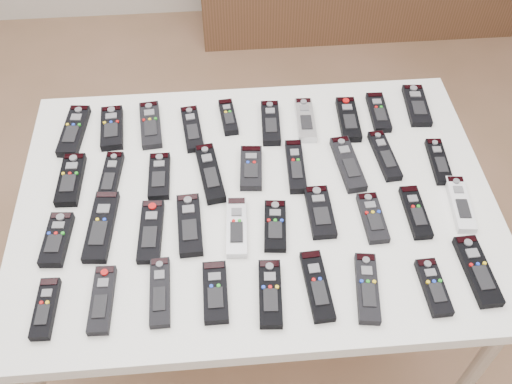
{
  "coord_description": "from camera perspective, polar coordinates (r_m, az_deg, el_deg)",
  "views": [
    {
      "loc": [
        -0.13,
        -1.06,
        1.94
      ],
      "look_at": [
        -0.05,
        -0.11,
        0.8
      ],
      "focal_mm": 40.0,
      "sensor_mm": 36.0,
      "label": 1
    }
  ],
  "objects": [
    {
      "name": "remote_24",
      "position": [
        1.43,
        1.92,
        -3.4
      ],
      "size": [
        0.07,
        0.15,
        0.02
      ],
      "primitive_type": "cube",
      "rotation": [
        0.0,
        0.0,
        -0.1
      ],
      "color": "black",
      "rests_on": "table"
    },
    {
      "name": "remote_36",
      "position": [
        1.39,
        17.33,
        -9.08
      ],
      "size": [
        0.05,
        0.15,
        0.02
      ],
      "primitive_type": "cube",
      "rotation": [
        0.0,
        0.0,
        0.03
      ],
      "color": "black",
      "rests_on": "table"
    },
    {
      "name": "remote_28",
      "position": [
        1.56,
        19.75,
        -1.13
      ],
      "size": [
        0.06,
        0.18,
        0.02
      ],
      "primitive_type": "cube",
      "rotation": [
        0.0,
        0.0,
        -0.1
      ],
      "color": "silver",
      "rests_on": "table"
    },
    {
      "name": "remote_4",
      "position": [
        1.7,
        -2.79,
        7.5
      ],
      "size": [
        0.05,
        0.14,
        0.02
      ],
      "primitive_type": "cube",
      "rotation": [
        0.0,
        0.0,
        0.1
      ],
      "color": "black",
      "rests_on": "table"
    },
    {
      "name": "remote_34",
      "position": [
        1.34,
        6.13,
        -9.3
      ],
      "size": [
        0.06,
        0.18,
        0.02
      ],
      "primitive_type": "cube",
      "rotation": [
        0.0,
        0.0,
        0.05
      ],
      "color": "black",
      "rests_on": "table"
    },
    {
      "name": "remote_15",
      "position": [
        1.56,
        3.98,
        2.58
      ],
      "size": [
        0.05,
        0.18,
        0.02
      ],
      "primitive_type": "cube",
      "rotation": [
        0.0,
        0.0,
        -0.04
      ],
      "color": "black",
      "rests_on": "table"
    },
    {
      "name": "remote_23",
      "position": [
        1.43,
        -1.95,
        -3.5
      ],
      "size": [
        0.06,
        0.18,
        0.02
      ],
      "primitive_type": "cube",
      "rotation": [
        0.0,
        0.0,
        -0.06
      ],
      "color": "#B7B7BC",
      "rests_on": "table"
    },
    {
      "name": "remote_7",
      "position": [
        1.71,
        9.23,
        7.19
      ],
      "size": [
        0.06,
        0.17,
        0.02
      ],
      "primitive_type": "cube",
      "rotation": [
        0.0,
        0.0,
        -0.05
      ],
      "color": "black",
      "rests_on": "table"
    },
    {
      "name": "remote_0",
      "position": [
        1.73,
        -17.74,
        5.85
      ],
      "size": [
        0.08,
        0.2,
        0.02
      ],
      "primitive_type": "cube",
      "rotation": [
        0.0,
        0.0,
        -0.1
      ],
      "color": "black",
      "rests_on": "table"
    },
    {
      "name": "remote_1",
      "position": [
        1.71,
        -14.21,
        6.23
      ],
      "size": [
        0.07,
        0.17,
        0.02
      ],
      "primitive_type": "cube",
      "rotation": [
        0.0,
        0.0,
        0.07
      ],
      "color": "black",
      "rests_on": "table"
    },
    {
      "name": "remote_32",
      "position": [
        1.32,
        -4.08,
        -9.96
      ],
      "size": [
        0.06,
        0.15,
        0.02
      ],
      "primitive_type": "cube",
      "rotation": [
        0.0,
        0.0,
        0.0
      ],
      "color": "black",
      "rests_on": "table"
    },
    {
      "name": "remote_2",
      "position": [
        1.7,
        -10.5,
        6.62
      ],
      "size": [
        0.07,
        0.19,
        0.02
      ],
      "primitive_type": "cube",
      "rotation": [
        0.0,
        0.0,
        0.09
      ],
      "color": "black",
      "rests_on": "table"
    },
    {
      "name": "remote_30",
      "position": [
        1.36,
        -15.13,
        -10.35
      ],
      "size": [
        0.05,
        0.17,
        0.02
      ],
      "primitive_type": "cube",
      "rotation": [
        0.0,
        0.0,
        -0.03
      ],
      "color": "black",
      "rests_on": "table"
    },
    {
      "name": "remote_17",
      "position": [
        1.62,
        12.72,
        3.58
      ],
      "size": [
        0.06,
        0.18,
        0.02
      ],
      "primitive_type": "cube",
      "rotation": [
        0.0,
        0.0,
        0.09
      ],
      "color": "black",
      "rests_on": "table"
    },
    {
      "name": "remote_13",
      "position": [
        1.54,
        -4.62,
        1.89
      ],
      "size": [
        0.08,
        0.21,
        0.02
      ],
      "primitive_type": "cube",
      "rotation": [
        0.0,
        0.0,
        0.15
      ],
      "color": "black",
      "rests_on": "table"
    },
    {
      "name": "remote_16",
      "position": [
        1.58,
        9.18,
        2.79
      ],
      "size": [
        0.07,
        0.2,
        0.02
      ],
      "primitive_type": "cube",
      "rotation": [
        0.0,
        0.0,
        0.09
      ],
      "color": "black",
      "rests_on": "table"
    },
    {
      "name": "remote_14",
      "position": [
        1.55,
        -0.5,
        2.42
      ],
      "size": [
        0.07,
        0.15,
        0.02
      ],
      "primitive_type": "cube",
      "rotation": [
        0.0,
        0.0,
        -0.08
      ],
      "color": "black",
      "rests_on": "table"
    },
    {
      "name": "remote_22",
      "position": [
        1.44,
        -6.66,
        -3.27
      ],
      "size": [
        0.07,
        0.18,
        0.02
      ],
      "primitive_type": "cube",
      "rotation": [
        0.0,
        0.0,
        0.04
      ],
      "color": "black",
      "rests_on": "table"
    },
    {
      "name": "remote_27",
      "position": [
        1.51,
        15.66,
        -1.95
      ],
      "size": [
        0.05,
        0.16,
        0.02
      ],
      "primitive_type": "cube",
      "rotation": [
        0.0,
        0.0,
        0.01
      ],
      "color": "black",
      "rests_on": "table"
    },
    {
      "name": "remote_19",
      "position": [
        1.48,
        -19.3,
        -4.5
      ],
      "size": [
        0.07,
        0.16,
        0.02
      ],
      "primitive_type": "cube",
      "rotation": [
        0.0,
        0.0,
        -0.08
      ],
      "color": "black",
      "rests_on": "table"
    },
    {
      "name": "remote_5",
      "position": [
        1.67,
        1.47,
        6.92
      ],
      "size": [
        0.06,
        0.17,
        0.02
      ],
      "primitive_type": "cube",
      "rotation": [
        0.0,
        0.0,
        -0.05
      ],
      "color": "black",
      "rests_on": "table"
    },
    {
      "name": "table",
      "position": [
        1.54,
        -0.0,
        -1.85
      ],
      "size": [
        1.25,
        0.88,
        0.78
      ],
      "color": "white",
      "rests_on": "ground"
    },
    {
      "name": "remote_37",
      "position": [
        1.45,
        21.27,
        -7.35
      ],
      "size": [
        0.06,
        0.19,
        0.02
      ],
      "primitive_type": "cube",
      "rotation": [
        0.0,
        0.0,
        0.04
      ],
      "color": "black",
      "rests_on": "table"
    },
    {
      "name": "remote_10",
      "position": [
        1.6,
        -18.04,
        1.19
      ],
      "size": [
        0.06,
        0.17,
        0.02
      ],
      "primitive_type": "cube",
      "rotation": [
        0.0,
        0.0,
        -0.03
      ],
      "color": "black",
      "rests_on": "table"
    },
    {
      "name": "remote_20",
      "position": [
        1.48,
        -15.21,
        -3.32
      ],
      "size": [
        0.08,
        0.21,
        0.02
      ],
      "primitive_type": "cube",
      "rotation": [
        0.0,
        0.0,
        -0.08
      ],
      "color": "black",
      "rests_on": "table"
    },
    {
      "name": "remote_31",
      "position": [
        1.34,
        -9.58,
        -9.82
      ],
      "size": [
        0.05,
        0.18,
        0.02
      ],
      "primitive_type": "cube",
      "rotation": [
        0.0,
        0.0,
        0.02
      ],
      "color": "black",
      "rests_on": "table"
    },
    {
      "name": "remote_25",
      "position": [
        1.46,
        6.43,
        -2.0
      ],
      "size": [
        0.06,
        0.16,
        0.02
      ],
      "primitive_type": "cube",
      "rotation": [
        0.0,
        0.0,
        0.01
      ],
      "color": "black",
      "rests_on": "table"
    },
    {
      "name": "remote_3",
      "position": [
        1.67,
        -6.4,
        6.31
      ],
      "size": [
        0.07,
        0.18,
        0.02
      ],
      "primitive_type": "cube",
      "rotation": [
        0.0,
        0.0,
        0.11
      ],
      "color": "black",
      "rests_on": "table"
    },
    {
      "name": "remote_6",
      "position": [
        1.69,
        4.95,
        7.18
      ],
      "size": [
        0.06,
        0.17,
        0.02
      ],
      "primitive_type": "cube",
      "rotation": [
        0.0,
        0.0,
        -0.04
      ],
      "color": "#B7B7BC",
      "rests_on": "table"
    },
    {
      "name": "remote_33",
      "position": [
        1.32,
        1.43,
        -10.11
      ],
      "size": [
        0.06,
        0.17,
        0.02
      ],
      "primitive_type": "cube",
      "rotation": [
        0.0,
        0.0,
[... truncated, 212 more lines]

